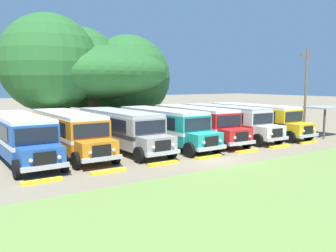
{
  "coord_description": "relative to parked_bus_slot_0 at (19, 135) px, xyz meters",
  "views": [
    {
      "loc": [
        -14.42,
        -16.95,
        4.78
      ],
      "look_at": [
        0.0,
        5.15,
        1.6
      ],
      "focal_mm": 37.6,
      "sensor_mm": 36.0,
      "label": 1
    }
  ],
  "objects": [
    {
      "name": "ground_plane",
      "position": [
        10.29,
        -6.59,
        -1.58
      ],
      "size": [
        220.0,
        220.0,
        0.0
      ],
      "primitive_type": "plane",
      "color": "#84755B"
    },
    {
      "name": "foreground_grass_strip",
      "position": [
        10.29,
        -14.61,
        -1.58
      ],
      "size": [
        80.0,
        11.78,
        0.01
      ],
      "primitive_type": "cube",
      "color": "olive",
      "rests_on": "ground_plane"
    },
    {
      "name": "parked_bus_slot_0",
      "position": [
        0.0,
        0.0,
        0.0
      ],
      "size": [
        2.91,
        10.87,
        2.82
      ],
      "rotation": [
        0.0,
        0.0,
        -1.55
      ],
      "color": "#23519E",
      "rests_on": "ground_plane"
    },
    {
      "name": "parked_bus_slot_1",
      "position": [
        3.25,
        0.33,
        0.0
      ],
      "size": [
        2.76,
        10.85,
        2.82
      ],
      "rotation": [
        0.0,
        0.0,
        -1.56
      ],
      "color": "orange",
      "rests_on": "ground_plane"
    },
    {
      "name": "parked_bus_slot_2",
      "position": [
        6.89,
        -0.18,
        0.0
      ],
      "size": [
        2.88,
        10.86,
        2.82
      ],
      "rotation": [
        0.0,
        0.0,
        -1.55
      ],
      "color": "#9E9993",
      "rests_on": "ground_plane"
    },
    {
      "name": "parked_bus_slot_3",
      "position": [
        10.41,
        -0.52,
        0.0
      ],
      "size": [
        2.89,
        10.86,
        2.82
      ],
      "rotation": [
        0.0,
        0.0,
        -1.55
      ],
      "color": "teal",
      "rests_on": "ground_plane"
    },
    {
      "name": "parked_bus_slot_4",
      "position": [
        13.86,
        -0.18,
        0.0
      ],
      "size": [
        3.07,
        10.89,
        2.82
      ],
      "rotation": [
        0.0,
        0.0,
        -1.61
      ],
      "color": "red",
      "rests_on": "ground_plane"
    },
    {
      "name": "parked_bus_slot_5",
      "position": [
        17.15,
        -0.27,
        0.0
      ],
      "size": [
        2.79,
        10.85,
        2.82
      ],
      "rotation": [
        0.0,
        0.0,
        -1.56
      ],
      "color": "silver",
      "rests_on": "ground_plane"
    },
    {
      "name": "parked_bus_slot_6",
      "position": [
        20.65,
        -0.51,
        0.0
      ],
      "size": [
        2.7,
        10.84,
        2.82
      ],
      "rotation": [
        0.0,
        0.0,
        -1.57
      ],
      "color": "yellow",
      "rests_on": "ground_plane"
    },
    {
      "name": "curb_wheelstop_0",
      "position": [
        -0.18,
        -6.24,
        -1.51
      ],
      "size": [
        2.0,
        0.36,
        0.15
      ],
      "primitive_type": "cube",
      "color": "yellow",
      "rests_on": "ground_plane"
    },
    {
      "name": "curb_wheelstop_1",
      "position": [
        3.31,
        -6.24,
        -1.51
      ],
      "size": [
        2.0,
        0.36,
        0.15
      ],
      "primitive_type": "cube",
      "color": "yellow",
      "rests_on": "ground_plane"
    },
    {
      "name": "curb_wheelstop_2",
      "position": [
        6.8,
        -6.24,
        -1.51
      ],
      "size": [
        2.0,
        0.36,
        0.15
      ],
      "primitive_type": "cube",
      "color": "yellow",
      "rests_on": "ground_plane"
    },
    {
      "name": "curb_wheelstop_3",
      "position": [
        10.29,
        -6.24,
        -1.51
      ],
      "size": [
        2.0,
        0.36,
        0.15
      ],
      "primitive_type": "cube",
      "color": "yellow",
      "rests_on": "ground_plane"
    },
    {
      "name": "curb_wheelstop_4",
      "position": [
        13.78,
        -6.24,
        -1.51
      ],
      "size": [
        2.0,
        0.36,
        0.15
      ],
      "primitive_type": "cube",
      "color": "yellow",
      "rests_on": "ground_plane"
    },
    {
      "name": "curb_wheelstop_5",
      "position": [
        17.27,
        -6.24,
        -1.51
      ],
      "size": [
        2.0,
        0.36,
        0.15
      ],
      "primitive_type": "cube",
      "color": "yellow",
      "rests_on": "ground_plane"
    },
    {
      "name": "curb_wheelstop_6",
      "position": [
        20.76,
        -6.24,
        -1.51
      ],
      "size": [
        2.0,
        0.36,
        0.15
      ],
      "primitive_type": "cube",
      "color": "yellow",
      "rests_on": "ground_plane"
    },
    {
      "name": "broad_shade_tree",
      "position": [
        8.9,
        10.25,
        4.42
      ],
      "size": [
        18.18,
        14.19,
        10.78
      ],
      "color": "brown",
      "rests_on": "ground_plane"
    },
    {
      "name": "utility_pole",
      "position": [
        23.5,
        -3.79,
        2.63
      ],
      "size": [
        1.8,
        0.2,
        7.91
      ],
      "color": "brown",
      "rests_on": "ground_plane"
    },
    {
      "name": "waiting_shelter",
      "position": [
        25.23,
        -4.66,
        0.87
      ],
      "size": [
        3.6,
        2.6,
        2.72
      ],
      "color": "brown",
      "rests_on": "ground_plane"
    }
  ]
}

